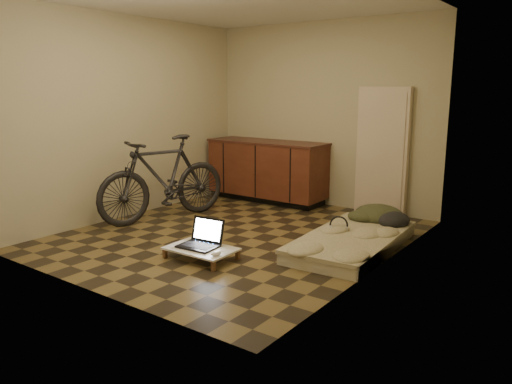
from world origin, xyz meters
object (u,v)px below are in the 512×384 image
Objects in this scene: bicycle at (163,174)px; futon at (352,241)px; lap_desk at (201,249)px; laptop at (201,241)px.

bicycle reaches higher than futon.
futon is (2.50, 0.34, -0.52)m from bicycle.
lap_desk is at bearing -16.90° from bicycle.
futon is at bearing 40.96° from laptop.
lap_desk is (1.42, -0.86, -0.50)m from bicycle.
futon is 1.62m from lap_desk.
bicycle reaches higher than lap_desk.
bicycle is 2.65× the size of lap_desk.
laptop is (1.38, -0.81, -0.43)m from bicycle.
laptop is at bearing -16.09° from bicycle.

